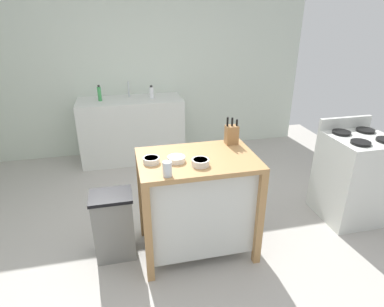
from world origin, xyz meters
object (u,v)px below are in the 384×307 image
(bowl_ceramic_wide, at_px, (151,160))
(bottle_hand_soap, at_px, (99,94))
(kitchen_island, at_px, (197,200))
(knife_block, at_px, (232,134))
(trash_bin, at_px, (114,225))
(bowl_ceramic_small, at_px, (200,162))
(drinking_cup, at_px, (167,169))
(bowl_stoneware_deep, at_px, (176,159))
(stove, at_px, (353,177))
(bottle_spray_cleaner, at_px, (151,92))
(sink_faucet, at_px, (129,89))

(bowl_ceramic_wide, height_order, bottle_hand_soap, bottle_hand_soap)
(bowl_ceramic_wide, relative_size, bottle_hand_soap, 0.62)
(kitchen_island, bearing_deg, knife_block, 31.61)
(trash_bin, height_order, bottle_hand_soap, bottle_hand_soap)
(bowl_ceramic_small, relative_size, drinking_cup, 1.21)
(drinking_cup, relative_size, bottle_hand_soap, 0.54)
(knife_block, height_order, bowl_ceramic_small, knife_block)
(bowl_stoneware_deep, bearing_deg, bowl_ceramic_wide, 174.28)
(knife_block, xyz_separation_m, bowl_stoneware_deep, (-0.56, -0.26, -0.07))
(bowl_stoneware_deep, height_order, stove, stove)
(bowl_stoneware_deep, xyz_separation_m, bottle_spray_cleaner, (0.05, 2.19, 0.04))
(knife_block, xyz_separation_m, sink_faucet, (-0.82, 2.07, -0.00))
(bottle_hand_soap, relative_size, stove, 0.21)
(bowl_stoneware_deep, relative_size, bottle_spray_cleaner, 0.82)
(sink_faucet, height_order, bottle_hand_soap, sink_faucet)
(knife_block, relative_size, trash_bin, 0.40)
(bottle_spray_cleaner, xyz_separation_m, bottle_hand_soap, (-0.71, 0.00, 0.02))
(kitchen_island, relative_size, bowl_ceramic_wide, 7.39)
(kitchen_island, distance_m, stove, 1.72)
(bowl_stoneware_deep, bearing_deg, bottle_hand_soap, 106.76)
(bowl_ceramic_wide, bearing_deg, trash_bin, 166.10)
(bowl_ceramic_small, distance_m, stove, 1.81)
(bowl_stoneware_deep, distance_m, trash_bin, 0.85)
(knife_block, bearing_deg, trash_bin, -171.91)
(drinking_cup, bearing_deg, bowl_ceramic_small, 22.51)
(bottle_spray_cleaner, bearing_deg, bottle_hand_soap, 179.81)
(trash_bin, xyz_separation_m, sink_faucet, (0.29, 2.22, 0.70))
(stove, bearing_deg, bowl_stoneware_deep, -174.58)
(bottle_hand_soap, bearing_deg, kitchen_island, -68.64)
(bowl_ceramic_wide, xyz_separation_m, bowl_stoneware_deep, (0.20, -0.02, -0.00))
(knife_block, height_order, trash_bin, knife_block)
(bowl_ceramic_wide, relative_size, bowl_stoneware_deep, 0.92)
(kitchen_island, relative_size, bowl_stoneware_deep, 6.81)
(stove, bearing_deg, trash_bin, -178.30)
(sink_faucet, height_order, bottle_spray_cleaner, sink_faucet)
(bowl_stoneware_deep, height_order, trash_bin, bowl_stoneware_deep)
(drinking_cup, xyz_separation_m, sink_faucet, (-0.15, 2.56, 0.03))
(trash_bin, relative_size, sink_faucet, 2.86)
(sink_faucet, xyz_separation_m, bottle_hand_soap, (-0.40, -0.14, -0.01))
(knife_block, height_order, sink_faucet, knife_block)
(knife_block, relative_size, bowl_ceramic_wide, 1.89)
(drinking_cup, relative_size, trash_bin, 0.18)
(bowl_stoneware_deep, relative_size, bowl_ceramic_small, 1.04)
(bowl_ceramic_wide, relative_size, sink_faucet, 0.61)
(bowl_stoneware_deep, xyz_separation_m, stove, (1.89, 0.18, -0.49))
(bottle_spray_cleaner, xyz_separation_m, stove, (1.84, -2.01, -0.53))
(bowl_ceramic_wide, xyz_separation_m, bottle_spray_cleaner, (0.25, 2.17, 0.03))
(bottle_spray_cleaner, distance_m, bottle_hand_soap, 0.71)
(drinking_cup, bearing_deg, stove, 11.56)
(bowl_ceramic_wide, height_order, bowl_ceramic_small, bowl_ceramic_small)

